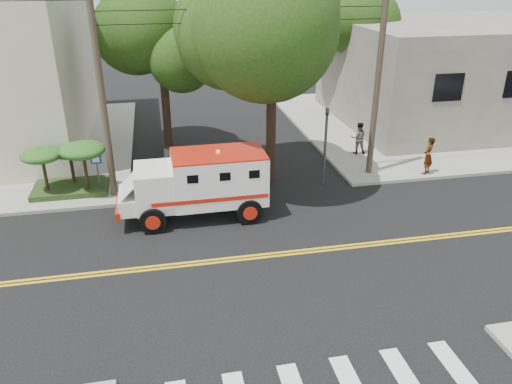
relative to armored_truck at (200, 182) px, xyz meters
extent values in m
plane|color=black|center=(2.06, -3.50, -1.51)|extent=(100.00, 100.00, 0.00)
cube|color=gray|center=(15.56, 10.00, -1.44)|extent=(17.00, 17.00, 0.15)
cube|color=#6B655C|center=(17.06, 10.50, 1.64)|extent=(14.00, 12.00, 6.00)
cylinder|color=#382D23|center=(-3.54, 2.50, 2.99)|extent=(0.28, 0.28, 9.00)
cylinder|color=#382D23|center=(8.36, 2.70, 2.99)|extent=(0.28, 0.28, 9.00)
cylinder|color=black|center=(3.56, 3.00, 1.99)|extent=(0.44, 0.44, 7.00)
sphere|color=#1B390F|center=(3.56, 3.00, 5.49)|extent=(5.32, 5.32, 5.32)
sphere|color=#1B390F|center=(4.70, 2.24, 6.06)|extent=(4.56, 4.56, 4.56)
cylinder|color=black|center=(-0.94, 8.50, 1.29)|extent=(0.44, 0.44, 5.60)
sphere|color=#1B390F|center=(-0.94, 8.50, 4.09)|extent=(3.92, 3.92, 3.92)
sphere|color=#1B390F|center=(-0.10, 7.94, 4.51)|extent=(3.36, 3.36, 3.36)
cylinder|color=black|center=(10.56, 12.50, 1.46)|extent=(0.44, 0.44, 5.95)
sphere|color=#1B390F|center=(10.56, 12.50, 4.44)|extent=(4.20, 4.20, 4.20)
sphere|color=#1B390F|center=(11.46, 11.90, 4.89)|extent=(3.60, 3.60, 3.60)
cylinder|color=#3F3F42|center=(5.86, 2.10, 0.29)|extent=(0.12, 0.12, 3.60)
imported|color=#3F3F42|center=(5.86, 2.10, 1.64)|extent=(0.15, 0.18, 0.90)
cylinder|color=#3F3F42|center=(-4.14, 2.70, -0.51)|extent=(0.06, 0.06, 2.00)
cube|color=#0C33A5|center=(-4.14, 2.64, 0.29)|extent=(0.45, 0.03, 0.45)
cube|color=#1E3314|center=(-5.44, 3.30, -1.24)|extent=(3.20, 2.00, 0.24)
cylinder|color=black|center=(-6.34, 3.00, -0.36)|extent=(0.14, 0.14, 1.52)
ellipsoid|color=#1A4514|center=(-6.34, 3.00, 0.49)|extent=(1.73, 1.73, 0.60)
cylinder|color=black|center=(-5.34, 3.70, -0.44)|extent=(0.14, 0.14, 1.36)
ellipsoid|color=#1A4514|center=(-5.34, 3.70, 0.32)|extent=(1.55, 1.55, 0.54)
cylinder|color=black|center=(-4.64, 2.80, -0.28)|extent=(0.14, 0.14, 1.68)
ellipsoid|color=#1A4514|center=(-4.64, 2.80, 0.66)|extent=(1.91, 1.91, 0.66)
cube|color=white|center=(0.76, 0.01, 0.11)|extent=(3.64, 2.17, 1.95)
cube|color=white|center=(-1.75, -0.02, -0.07)|extent=(1.51, 2.06, 1.58)
cube|color=black|center=(-2.48, -0.02, 0.35)|extent=(0.07, 1.58, 0.65)
cube|color=white|center=(-2.73, -0.03, -0.54)|extent=(0.85, 1.87, 0.65)
cube|color=#B61E0E|center=(-3.19, -0.03, -0.77)|extent=(0.19, 2.00, 0.33)
cube|color=#B61E0E|center=(0.76, 0.01, 1.12)|extent=(3.64, 2.17, 0.06)
cylinder|color=black|center=(-1.93, -1.06, -1.00)|extent=(1.02, 0.31, 1.02)
cylinder|color=black|center=(-1.95, 1.02, -1.00)|extent=(1.02, 0.31, 1.02)
cylinder|color=black|center=(1.79, -1.02, -1.00)|extent=(1.02, 0.31, 1.02)
cylinder|color=black|center=(1.77, 1.06, -1.00)|extent=(1.02, 0.31, 1.02)
imported|color=gray|center=(10.98, 2.00, -0.46)|extent=(0.78, 0.76, 1.80)
imported|color=gray|center=(8.82, 5.30, -0.52)|extent=(0.96, 0.83, 1.69)
camera|label=1|loc=(-1.42, -18.08, 7.81)|focal=35.00mm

